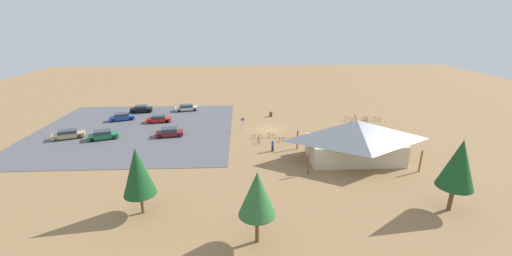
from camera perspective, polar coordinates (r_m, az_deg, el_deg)
ground at (r=54.89m, az=2.41°, el=-0.27°), size 160.00×160.00×0.00m
parking_lot_asphalt at (r=58.47m, az=-20.89°, el=-0.30°), size 33.03×30.87×0.05m
bike_pavilion at (r=44.21m, az=17.41°, el=-1.71°), size 14.33×8.37×5.59m
trash_bin at (r=62.17m, az=2.69°, el=2.49°), size 0.60×0.60×0.90m
lot_sign at (r=54.22m, az=-2.42°, el=1.06°), size 0.56×0.08×2.20m
pine_east at (r=32.07m, az=-20.49°, el=-7.35°), size 3.11×3.11×6.90m
pine_midwest at (r=26.26m, az=0.22°, el=-11.77°), size 3.16×3.16×6.63m
pine_mideast at (r=35.97m, az=32.65°, el=-5.48°), size 3.39×3.39×7.51m
bicycle_teal_yard_left at (r=63.50m, az=20.81°, el=1.51°), size 1.46×0.93×0.80m
bicycle_silver_edge_south at (r=50.47m, az=0.16°, el=-1.58°), size 1.72×0.49×0.81m
bicycle_purple_by_bin at (r=50.95m, az=2.83°, el=-1.39°), size 1.53×0.76×0.84m
bicycle_orange_yard_center at (r=61.86m, az=16.22°, el=1.59°), size 1.25×1.37×0.81m
bicycle_black_yard_front at (r=49.44m, az=4.60°, el=-2.10°), size 1.60×0.72×0.80m
bicycle_blue_back_row at (r=63.11m, az=18.97°, el=1.62°), size 1.57×0.77×0.81m
bicycle_red_yard_right at (r=61.52m, az=19.18°, el=1.19°), size 0.48×1.76×0.87m
bicycle_white_near_sign at (r=63.17m, az=17.43°, el=1.80°), size 0.48×1.73×0.82m
bicycle_yellow_edge_north at (r=48.65m, az=0.48°, el=-2.37°), size 0.48×1.74×0.82m
car_maroon_far_end at (r=53.32m, az=-15.29°, el=-0.71°), size 4.54×2.46×1.37m
car_tan_near_entry at (r=58.62m, az=-30.69°, el=-0.98°), size 4.97×3.27×1.40m
car_blue_inner_stall at (r=64.63m, az=-22.98°, el=1.86°), size 4.74×3.17×1.36m
car_red_mid_lot at (r=61.14m, az=-17.09°, el=1.60°), size 4.57×2.31×1.28m
car_black_by_curb at (r=68.78m, az=-19.93°, el=3.25°), size 4.47×2.49×1.45m
car_green_front_row at (r=55.73m, az=-25.81°, el=-1.11°), size 4.84×3.23×1.40m
car_silver_back_corner at (r=67.44m, az=-12.40°, el=3.59°), size 4.95×2.87×1.27m
visitor_crossing_yard at (r=45.67m, az=3.01°, el=-3.14°), size 0.37×0.36×1.73m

